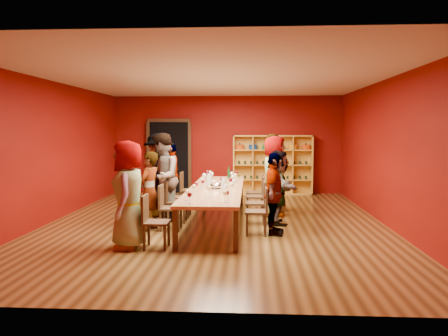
{
  "coord_description": "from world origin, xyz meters",
  "views": [
    {
      "loc": [
        0.71,
        -9.03,
        1.96
      ],
      "look_at": [
        0.16,
        0.2,
        1.15
      ],
      "focal_mm": 35.0,
      "sensor_mm": 36.0,
      "label": 1
    }
  ],
  "objects": [
    {
      "name": "wine_glass_22",
      "position": [
        -0.36,
        -1.68,
        0.89
      ],
      "size": [
        0.08,
        0.08,
        0.2
      ],
      "color": "silver",
      "rests_on": "tasting_table"
    },
    {
      "name": "wine_glass_0",
      "position": [
        0.09,
        0.42,
        0.88
      ],
      "size": [
        0.07,
        0.07,
        0.18
      ],
      "color": "silver",
      "rests_on": "tasting_table"
    },
    {
      "name": "wine_glass_15",
      "position": [
        0.29,
        -1.83,
        0.9
      ],
      "size": [
        0.08,
        0.08,
        0.2
      ],
      "color": "silver",
      "rests_on": "tasting_table"
    },
    {
      "name": "wine_glass_11",
      "position": [
        0.32,
        -1.65,
        0.88
      ],
      "size": [
        0.07,
        0.07,
        0.18
      ],
      "color": "silver",
      "rests_on": "tasting_table"
    },
    {
      "name": "chair_person_left_0",
      "position": [
        -0.91,
        -2.0,
        0.5
      ],
      "size": [
        0.42,
        0.42,
        0.89
      ],
      "color": "#331F11",
      "rests_on": "ground"
    },
    {
      "name": "person_right_4",
      "position": [
        1.31,
        1.58,
        0.93
      ],
      "size": [
        0.5,
        0.68,
        1.87
      ],
      "primitive_type": "imported",
      "rotation": [
        0.0,
        0.0,
        1.58
      ],
      "color": "#131A35",
      "rests_on": "ground"
    },
    {
      "name": "chair_person_right_1",
      "position": [
        0.91,
        -0.94,
        0.5
      ],
      "size": [
        0.42,
        0.42,
        0.89
      ],
      "color": "#331F11",
      "rests_on": "ground"
    },
    {
      "name": "tasting_table",
      "position": [
        0.0,
        0.0,
        0.7
      ],
      "size": [
        1.1,
        4.5,
        0.75
      ],
      "color": "#B3794A",
      "rests_on": "ground"
    },
    {
      "name": "wine_glass_5",
      "position": [
        -0.01,
        -1.33,
        0.91
      ],
      "size": [
        0.09,
        0.09,
        0.22
      ],
      "color": "silver",
      "rests_on": "tasting_table"
    },
    {
      "name": "wine_glass_10",
      "position": [
        0.32,
        0.74,
        0.89
      ],
      "size": [
        0.08,
        0.08,
        0.19
      ],
      "color": "silver",
      "rests_on": "tasting_table"
    },
    {
      "name": "wine_bottle",
      "position": [
        0.18,
        1.83,
        0.87
      ],
      "size": [
        0.09,
        0.09,
        0.31
      ],
      "color": "#133616",
      "rests_on": "tasting_table"
    },
    {
      "name": "chair_person_left_4",
      "position": [
        -0.91,
        1.9,
        0.5
      ],
      "size": [
        0.42,
        0.42,
        0.89
      ],
      "color": "#331F11",
      "rests_on": "ground"
    },
    {
      "name": "person_right_3",
      "position": [
        1.27,
        0.92,
        0.91
      ],
      "size": [
        0.6,
        0.95,
        1.82
      ],
      "primitive_type": "imported",
      "rotation": [
        0.0,
        0.0,
        1.44
      ],
      "color": "beige",
      "rests_on": "ground"
    },
    {
      "name": "wine_glass_8",
      "position": [
        -0.28,
        -0.01,
        0.91
      ],
      "size": [
        0.09,
        0.09,
        0.21
      ],
      "color": "silver",
      "rests_on": "tasting_table"
    },
    {
      "name": "wine_glass_3",
      "position": [
        0.37,
        1.06,
        0.9
      ],
      "size": [
        0.08,
        0.08,
        0.2
      ],
      "color": "silver",
      "rests_on": "tasting_table"
    },
    {
      "name": "chair_person_left_3",
      "position": [
        -0.91,
        0.68,
        0.5
      ],
      "size": [
        0.42,
        0.42,
        0.89
      ],
      "color": "#331F11",
      "rests_on": "ground"
    },
    {
      "name": "wine_glass_16",
      "position": [
        0.36,
        -0.76,
        0.91
      ],
      "size": [
        0.09,
        0.09,
        0.22
      ],
      "color": "silver",
      "rests_on": "tasting_table"
    },
    {
      "name": "wine_glass_13",
      "position": [
        -0.27,
        -0.03,
        0.88
      ],
      "size": [
        0.07,
        0.07,
        0.18
      ],
      "color": "silver",
      "rests_on": "tasting_table"
    },
    {
      "name": "wine_glass_21",
      "position": [
        0.0,
        -0.4,
        0.91
      ],
      "size": [
        0.09,
        0.09,
        0.22
      ],
      "color": "silver",
      "rests_on": "tasting_table"
    },
    {
      "name": "spittoon_bowl",
      "position": [
        0.01,
        -0.11,
        0.81
      ],
      "size": [
        0.27,
        0.27,
        0.15
      ],
      "primitive_type": "ellipsoid",
      "color": "#ADAFB4",
      "rests_on": "tasting_table"
    },
    {
      "name": "wine_glass_7",
      "position": [
        0.26,
        -0.97,
        0.89
      ],
      "size": [
        0.08,
        0.08,
        0.2
      ],
      "color": "silver",
      "rests_on": "tasting_table"
    },
    {
      "name": "person_left_1",
      "position": [
        -1.25,
        -0.68,
        0.77
      ],
      "size": [
        0.57,
        0.66,
        1.54
      ],
      "primitive_type": "imported",
      "rotation": [
        0.0,
        0.0,
        -1.89
      ],
      "color": "#535258",
      "rests_on": "ground"
    },
    {
      "name": "chair_person_right_3",
      "position": [
        0.91,
        0.92,
        0.5
      ],
      "size": [
        0.42,
        0.42,
        0.89
      ],
      "color": "#331F11",
      "rests_on": "ground"
    },
    {
      "name": "carafe_b",
      "position": [
        0.19,
        -0.55,
        0.87
      ],
      "size": [
        0.14,
        0.14,
        0.27
      ],
      "color": "silver",
      "rests_on": "tasting_table"
    },
    {
      "name": "wine_glass_18",
      "position": [
        -0.33,
        -0.97,
        0.89
      ],
      "size": [
        0.08,
        0.08,
        0.2
      ],
      "color": "silver",
      "rests_on": "tasting_table"
    },
    {
      "name": "person_left_0",
      "position": [
        -1.29,
        -2.0,
        0.89
      ],
      "size": [
        0.57,
        0.92,
        1.79
      ],
      "primitive_type": "imported",
      "rotation": [
        0.0,
        0.0,
        -1.45
      ],
      "color": "#CC8989",
      "rests_on": "ground"
    },
    {
      "name": "carafe_a",
      "position": [
        -0.15,
        0.06,
        0.88
      ],
      "size": [
        0.13,
        0.13,
        0.29
      ],
      "color": "silver",
      "rests_on": "tasting_table"
    },
    {
      "name": "wine_glass_9",
      "position": [
        -0.28,
        0.94,
        0.91
      ],
      "size": [
        0.09,
        0.09,
        0.22
      ],
      "color": "silver",
      "rests_on": "tasting_table"
    },
    {
      "name": "person_left_3",
      "position": [
        -1.34,
        0.68,
        0.94
      ],
      "size": [
        0.83,
        1.31,
        1.88
      ],
      "primitive_type": "imported",
      "rotation": [
        0.0,
        0.0,
        -1.87
      ],
      "color": "#121733",
      "rests_on": "ground"
    },
    {
      "name": "chair_person_left_2",
      "position": [
        -0.91,
        0.08,
        0.5
      ],
      "size": [
        0.42,
        0.42,
        0.89
      ],
      "color": "#331F11",
      "rests_on": "ground"
    },
    {
      "name": "chair_person_right_4",
      "position": [
        0.91,
        1.58,
        0.5
      ],
      "size": [
        0.42,
        0.42,
        0.89
      ],
      "color": "#331F11",
      "rests_on": "ground"
    },
    {
      "name": "wine_glass_12",
      "position": [
        0.37,
        1.84,
        0.89
      ],
      "size": [
        0.08,
        0.08,
        0.2
      ],
      "color": "silver",
      "rests_on": "tasting_table"
    },
    {
      "name": "wine_glass_1",
      "position": [
        0.27,
        1.61,
        0.88
      ],
      "size": [
        0.07,
        0.07,
        0.19
      ],
      "color": "silver",
      "rests_on": "tasting_table"
    },
    {
      "name": "chair_person_left_1",
      "position": [
        -0.91,
        -0.68,
        0.5
      ],
      "size": [
        0.42,
        0.42,
        0.89
      ],
      "color": "#331F11",
      "rests_on": "ground"
    },
    {
      "name": "wine_glass_20",
      "position": [
        0.38,
        -0.03,
        0.89
      ],
      "size": [
        0.08,
        0.08,
        0.19
      ],
      "color": "silver",
      "rests_on": "tasting_table"
    },
    {
      "name": "person_left_4",
      "position": [
        -1.28,
        1.9,
        0.82
      ],
      "size": [
        0.64,
        1.03,
        1.64
      ],
      "primitive_type": "imported",
      "rotation": [
        0.0,
        0.0,
        -1.35
      ],
      "color": "#4A4A4E",
      "rests_on": "ground"
    },
    {
      "name": "wine_glass_2",
      "position": [
        -0.34,
        1.66,
        0.91
      ],
      "size": [
        0.09,
        0.09,
        0.22
      ],
      "color": "silver",
      "rests_on": "tasting_table"
    },
    {
      "name": "wine_glass_23",
      "position": [
        -0.28,
        -1.99,
        0.89
      ],
      "size": [
        0.08,
        0.08,
        0.19
      ],
      "color": "silver",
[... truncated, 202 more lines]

